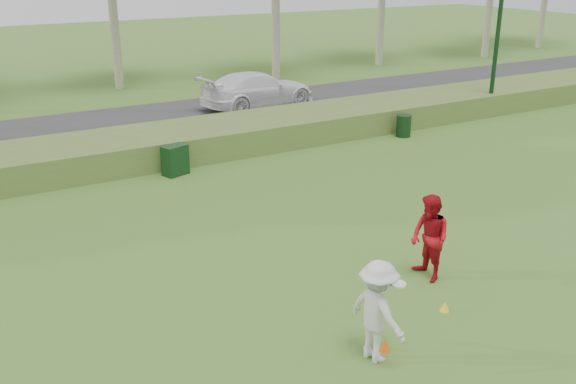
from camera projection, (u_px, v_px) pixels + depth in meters
ground at (396, 323)px, 11.86m from camera, size 120.00×120.00×0.00m
reed_strip at (168, 144)px, 21.43m from camera, size 80.00×3.00×0.90m
park_road at (125, 124)px, 25.63m from camera, size 80.00×6.00×0.06m
player_white at (378, 311)px, 10.51m from camera, size 0.94×1.23×1.80m
player_red at (430, 238)px, 13.18m from camera, size 0.78×0.96×1.84m
cone_orange at (385, 345)px, 10.99m from camera, size 0.20×0.20×0.22m
cone_yellow at (445, 306)px, 12.22m from camera, size 0.19×0.19×0.20m
utility_cabinet at (175, 160)px, 19.68m from camera, size 0.86×0.68×0.94m
trash_bin at (404, 126)px, 23.88m from camera, size 0.71×0.71×0.81m
car_right at (258, 89)px, 28.21m from camera, size 5.46×2.68×1.53m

